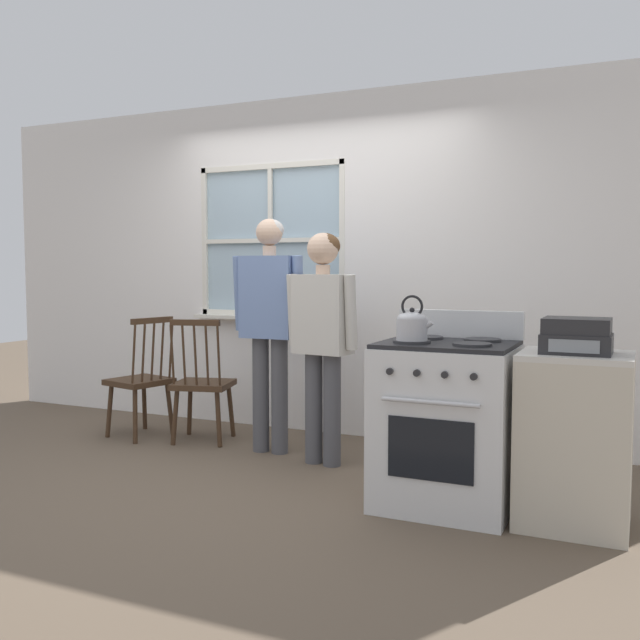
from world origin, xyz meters
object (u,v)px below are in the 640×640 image
Objects in this scene: side_counter at (574,440)px; potted_plant at (283,308)px; chair_by_window at (202,385)px; person_elderly_left at (270,313)px; person_teen_center at (323,324)px; chair_near_wall at (141,382)px; stereo at (577,336)px; kettle at (412,325)px; stove at (447,423)px.

potted_plant is at bearing 151.15° from side_counter.
person_elderly_left is at bearing 159.19° from chair_by_window.
person_teen_center reaches higher than side_counter.
person_elderly_left is at bearing -70.03° from potted_plant.
stereo is at bearing 91.87° from chair_near_wall.
stereo is (0.84, 0.09, -0.04)m from kettle.
stove is 2.20m from potted_plant.
kettle is 0.73× the size of stereo.
kettle is 2.09m from potted_plant.
kettle is (1.92, -0.81, 0.59)m from chair_by_window.
person_teen_center is 1.74× the size of side_counter.
person_elderly_left is (0.63, -0.06, 0.57)m from chair_by_window.
stereo is at bearing 150.22° from chair_by_window.
person_elderly_left is at bearing 103.44° from chair_near_wall.
chair_by_window is at bearing -122.21° from potted_plant.
person_elderly_left is 1.07× the size of person_teen_center.
side_counter is (0.84, 0.11, -0.57)m from kettle.
stereo is at bearing -3.43° from stove.
person_elderly_left is 0.71m from potted_plant.
potted_plant reaches higher than stove.
stove reaches higher than chair_by_window.
side_counter is (2.76, -0.70, 0.01)m from chair_by_window.
chair_by_window is 0.92m from potted_plant.
person_teen_center is at bearing -16.71° from person_elderly_left.
chair_near_wall is 2.62m from kettle.
person_teen_center is at bearing 162.19° from stereo.
side_counter is at bearing 92.22° from chair_near_wall.
stereo is at bearing 6.20° from kettle.
stove is (2.61, -0.61, 0.03)m from chair_near_wall.
person_elderly_left is 1.55× the size of stove.
potted_plant is (-1.54, 1.42, -0.02)m from kettle.
potted_plant reaches higher than chair_by_window.
kettle is at bearing -173.80° from stereo.
stereo is (0.00, -0.02, 0.54)m from side_counter.
side_counter is at bearing -28.85° from potted_plant.
person_teen_center is at bearing 98.84° from chair_near_wall.
chair_near_wall is 1.27m from potted_plant.
person_teen_center is (0.48, -0.13, -0.05)m from person_elderly_left.
person_elderly_left reaches higher than stove.
chair_near_wall is 0.88× the size of stove.
chair_near_wall is (-0.53, -0.07, 0.00)m from chair_by_window.
side_counter is (2.37, -1.31, -0.56)m from potted_plant.
stove reaches higher than stereo.
chair_near_wall is 1.71m from person_teen_center.
chair_near_wall is 2.68m from stove.
potted_plant is at bearing 142.85° from stove.
kettle is 0.88× the size of potted_plant.
kettle reaches higher than chair_near_wall.
stove is at bearing 89.90° from chair_near_wall.
person_elderly_left is 0.50m from person_teen_center.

